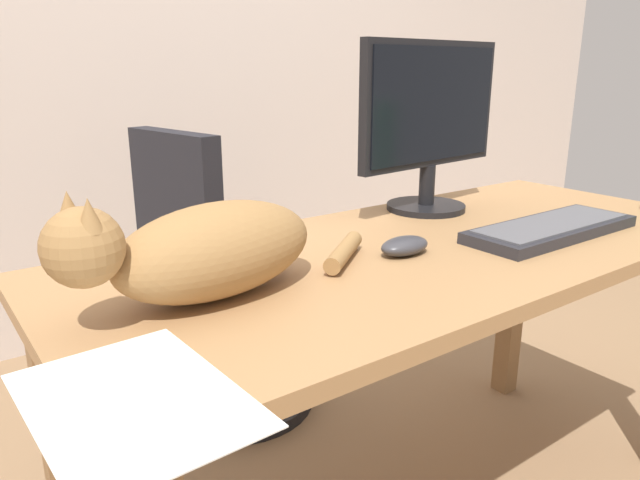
# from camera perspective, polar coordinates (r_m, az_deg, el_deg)

# --- Properties ---
(back_wall) EXTENTS (6.00, 0.04, 2.60)m
(back_wall) POSITION_cam_1_polar(r_m,az_deg,el_deg) (2.51, -16.85, 21.17)
(back_wall) COLOR beige
(back_wall) RESTS_ON ground_plane
(desk) EXTENTS (1.52, 0.64, 0.71)m
(desk) POSITION_cam_1_polar(r_m,az_deg,el_deg) (1.28, 9.97, -4.80)
(desk) COLOR #9E7247
(desk) RESTS_ON ground_plane
(office_chair) EXTENTS (0.49, 0.48, 0.90)m
(office_chair) POSITION_cam_1_polar(r_m,az_deg,el_deg) (1.84, -9.49, -5.54)
(office_chair) COLOR black
(office_chair) RESTS_ON ground_plane
(monitor) EXTENTS (0.48, 0.20, 0.42)m
(monitor) POSITION_cam_1_polar(r_m,az_deg,el_deg) (1.50, 10.68, 11.32)
(monitor) COLOR black
(monitor) RESTS_ON desk
(keyboard) EXTENTS (0.44, 0.15, 0.03)m
(keyboard) POSITION_cam_1_polar(r_m,az_deg,el_deg) (1.39, 21.50, 1.05)
(keyboard) COLOR #232328
(keyboard) RESTS_ON desk
(cat) EXTENTS (0.61, 0.24, 0.20)m
(cat) POSITION_cam_1_polar(r_m,az_deg,el_deg) (0.94, -11.12, -0.83)
(cat) COLOR olive
(cat) RESTS_ON desk
(computer_mouse) EXTENTS (0.11, 0.06, 0.04)m
(computer_mouse) POSITION_cam_1_polar(r_m,az_deg,el_deg) (1.16, 8.19, -0.56)
(computer_mouse) COLOR #333338
(computer_mouse) RESTS_ON desk
(paper_sheet) EXTENTS (0.22, 0.30, 0.00)m
(paper_sheet) POSITION_cam_1_polar(r_m,az_deg,el_deg) (0.71, -17.57, -14.52)
(paper_sheet) COLOR white
(paper_sheet) RESTS_ON desk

